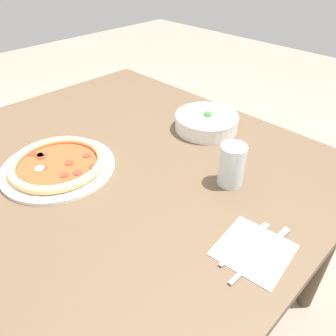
{
  "coord_description": "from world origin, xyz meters",
  "views": [
    {
      "loc": [
        0.74,
        -0.53,
        1.32
      ],
      "look_at": [
        0.17,
        0.04,
        0.74
      ],
      "focal_mm": 35.0,
      "sensor_mm": 36.0,
      "label": 1
    }
  ],
  "objects_px": {
    "pizza": "(58,164)",
    "knife": "(259,256)",
    "bowl": "(207,121)",
    "fork": "(245,244)",
    "glass": "(232,165)"
  },
  "relations": [
    {
      "from": "glass",
      "to": "bowl",
      "type": "bearing_deg",
      "value": 141.89
    },
    {
      "from": "fork",
      "to": "bowl",
      "type": "bearing_deg",
      "value": 50.89
    },
    {
      "from": "pizza",
      "to": "bowl",
      "type": "distance_m",
      "value": 0.55
    },
    {
      "from": "pizza",
      "to": "bowl",
      "type": "relative_size",
      "value": 1.49
    },
    {
      "from": "knife",
      "to": "fork",
      "type": "bearing_deg",
      "value": 81.33
    },
    {
      "from": "pizza",
      "to": "knife",
      "type": "distance_m",
      "value": 0.64
    },
    {
      "from": "pizza",
      "to": "bowl",
      "type": "height_order",
      "value": "bowl"
    },
    {
      "from": "fork",
      "to": "glass",
      "type": "height_order",
      "value": "glass"
    },
    {
      "from": "fork",
      "to": "pizza",
      "type": "bearing_deg",
      "value": 106.53
    },
    {
      "from": "pizza",
      "to": "knife",
      "type": "height_order",
      "value": "pizza"
    },
    {
      "from": "pizza",
      "to": "fork",
      "type": "distance_m",
      "value": 0.6
    },
    {
      "from": "pizza",
      "to": "fork",
      "type": "bearing_deg",
      "value": 14.63
    },
    {
      "from": "pizza",
      "to": "glass",
      "type": "height_order",
      "value": "glass"
    },
    {
      "from": "bowl",
      "to": "fork",
      "type": "xyz_separation_m",
      "value": [
        0.42,
        -0.37,
        -0.03
      ]
    },
    {
      "from": "pizza",
      "to": "knife",
      "type": "xyz_separation_m",
      "value": [
        0.63,
        0.14,
        -0.01
      ]
    }
  ]
}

